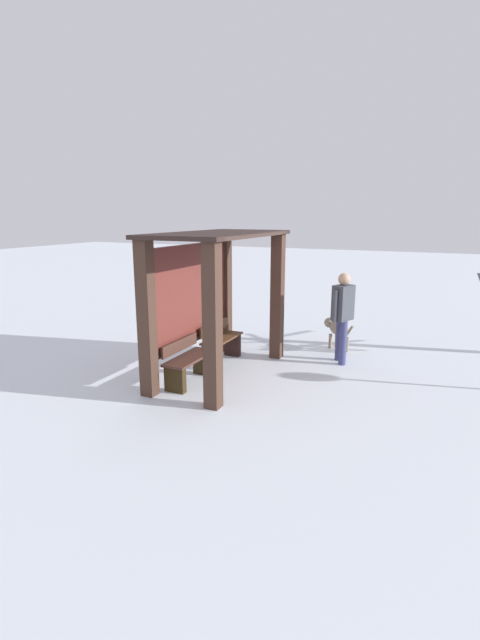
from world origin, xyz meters
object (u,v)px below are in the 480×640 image
bench_center_inside (221,344)px  bus_shelter (211,284)px  dog (338,329)px  bench_left_inside (188,363)px  person_walking (343,311)px

bench_center_inside → bus_shelter: bearing=-168.6°
bench_center_inside → dog: bench_center_inside is taller
bench_left_inside → person_walking: 3.10m
bench_left_inside → dog: bench_left_inside is taller
bus_shelter → person_walking: (1.56, -1.99, -0.62)m
bench_center_inside → person_walking: size_ratio=0.64×
bench_left_inside → bench_center_inside: bench_center_inside is taller
bus_shelter → bench_center_inside: 1.42m
person_walking → dog: person_walking is taller
person_walking → dog: (0.84, 0.26, -0.58)m
bus_shelter → dog: 3.19m
bus_shelter → person_walking: size_ratio=1.74×
bench_left_inside → bench_center_inside: bearing=-0.0°
bus_shelter → dog: bus_shelter is taller
bench_left_inside → person_walking: bearing=-44.2°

